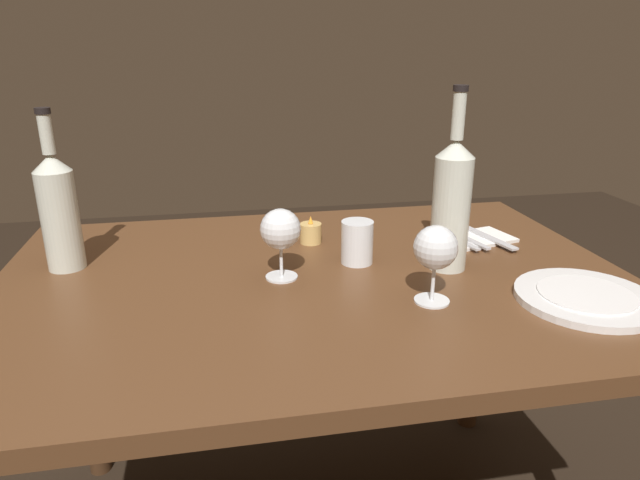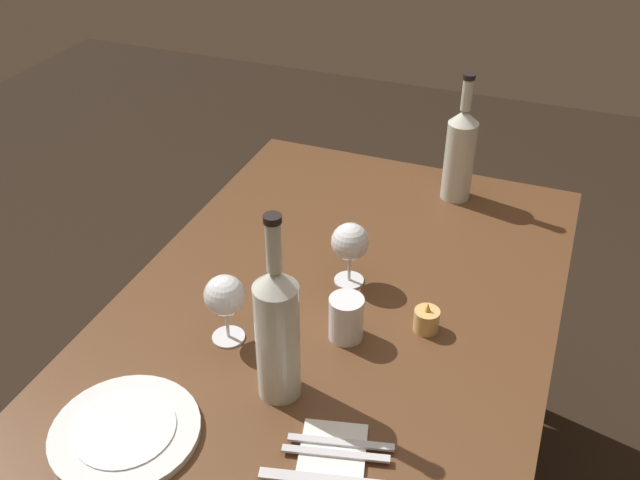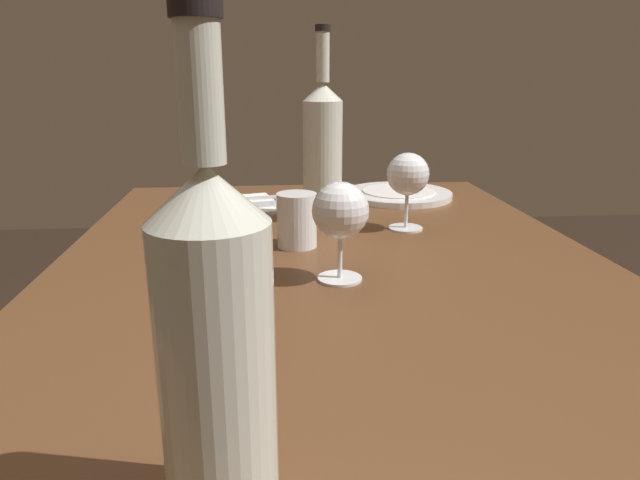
% 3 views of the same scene
% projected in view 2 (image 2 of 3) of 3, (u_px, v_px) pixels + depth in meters
% --- Properties ---
extents(dining_table, '(1.30, 0.90, 0.74)m').
position_uv_depth(dining_table, '(338.00, 331.00, 1.58)').
color(dining_table, '#56351E').
rests_on(dining_table, ground).
extents(wine_glass_left, '(0.08, 0.08, 0.15)m').
position_uv_depth(wine_glass_left, '(225.00, 297.00, 1.37)').
color(wine_glass_left, white).
rests_on(wine_glass_left, dining_table).
extents(wine_glass_right, '(0.08, 0.08, 0.15)m').
position_uv_depth(wine_glass_right, '(351.00, 243.00, 1.52)').
color(wine_glass_right, white).
rests_on(wine_glass_right, dining_table).
extents(wine_bottle, '(0.08, 0.08, 0.34)m').
position_uv_depth(wine_bottle, '(460.00, 152.00, 1.81)').
color(wine_bottle, silver).
rests_on(wine_bottle, dining_table).
extents(wine_bottle_second, '(0.08, 0.08, 0.38)m').
position_uv_depth(wine_bottle_second, '(277.00, 330.00, 1.23)').
color(wine_bottle_second, silver).
rests_on(wine_bottle_second, dining_table).
extents(water_tumbler, '(0.07, 0.07, 0.09)m').
position_uv_depth(water_tumbler, '(346.00, 320.00, 1.41)').
color(water_tumbler, white).
rests_on(water_tumbler, dining_table).
extents(votive_candle, '(0.05, 0.05, 0.07)m').
position_uv_depth(votive_candle, '(426.00, 321.00, 1.44)').
color(votive_candle, '#DBB266').
rests_on(votive_candle, dining_table).
extents(dinner_plate, '(0.26, 0.26, 0.02)m').
position_uv_depth(dinner_plate, '(125.00, 432.00, 1.22)').
color(dinner_plate, white).
rests_on(dinner_plate, dining_table).
extents(folded_napkin, '(0.21, 0.15, 0.01)m').
position_uv_depth(folded_napkin, '(330.00, 468.00, 1.16)').
color(folded_napkin, white).
rests_on(folded_napkin, dining_table).
extents(fork_inner, '(0.06, 0.18, 0.00)m').
position_uv_depth(fork_inner, '(336.00, 454.00, 1.18)').
color(fork_inner, silver).
rests_on(fork_inner, folded_napkin).
extents(fork_outer, '(0.06, 0.18, 0.00)m').
position_uv_depth(fork_outer, '(341.00, 442.00, 1.20)').
color(fork_outer, silver).
rests_on(fork_outer, folded_napkin).
extents(table_knife, '(0.07, 0.21, 0.00)m').
position_uv_depth(table_knife, '(324.00, 480.00, 1.14)').
color(table_knife, silver).
rests_on(table_knife, folded_napkin).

